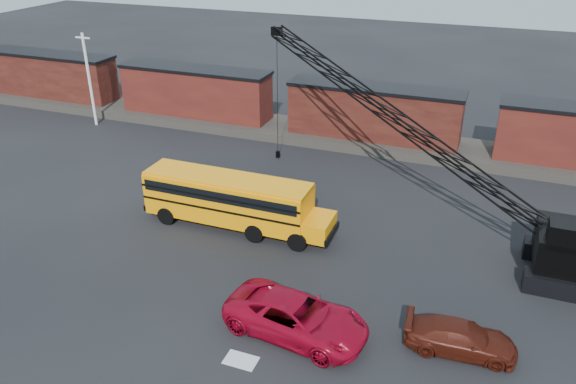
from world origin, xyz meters
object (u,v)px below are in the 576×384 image
(red_pickup, at_px, (297,317))
(school_bus, at_px, (233,200))
(maroon_suv, at_px, (460,338))
(crawler_crane, at_px, (395,118))

(red_pickup, bearing_deg, school_bus, 48.95)
(school_bus, height_order, red_pickup, school_bus)
(maroon_suv, relative_size, crawler_crane, 0.20)
(red_pickup, distance_m, maroon_suv, 7.08)
(maroon_suv, distance_m, crawler_crane, 14.37)
(maroon_suv, bearing_deg, red_pickup, 97.17)
(maroon_suv, bearing_deg, school_bus, 61.14)
(red_pickup, bearing_deg, crawler_crane, 2.07)
(red_pickup, relative_size, maroon_suv, 1.37)
(school_bus, distance_m, red_pickup, 10.24)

